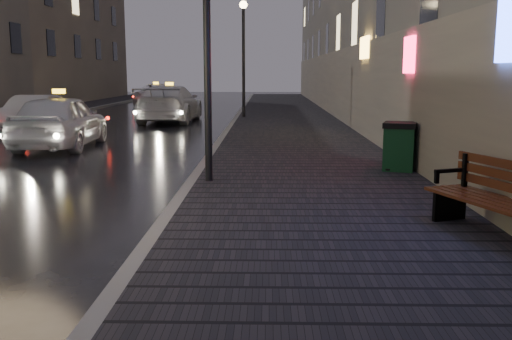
{
  "coord_description": "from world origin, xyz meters",
  "views": [
    {
      "loc": [
        2.99,
        -4.84,
        2.23
      ],
      "look_at": [
        2.82,
        3.16,
        0.85
      ],
      "focal_mm": 40.0,
      "sensor_mm": 36.0,
      "label": 1
    }
  ],
  "objects_px": {
    "trash_bin": "(399,146)",
    "taxi_near": "(61,121)",
    "taxi_mid": "(170,104)",
    "car_left_mid": "(33,113)",
    "lamp_near": "(207,3)",
    "bench": "(495,198)",
    "taxi_far": "(156,95)",
    "lamp_far": "(243,44)"
  },
  "relations": [
    {
      "from": "car_left_mid",
      "to": "trash_bin",
      "type": "bearing_deg",
      "value": -37.23
    },
    {
      "from": "trash_bin",
      "to": "car_left_mid",
      "type": "xyz_separation_m",
      "value": [
        -11.86,
        9.62,
        0.0
      ]
    },
    {
      "from": "lamp_far",
      "to": "bench",
      "type": "bearing_deg",
      "value": -78.28
    },
    {
      "from": "trash_bin",
      "to": "bench",
      "type": "bearing_deg",
      "value": -70.53
    },
    {
      "from": "lamp_far",
      "to": "trash_bin",
      "type": "bearing_deg",
      "value": -74.98
    },
    {
      "from": "taxi_mid",
      "to": "taxi_far",
      "type": "relative_size",
      "value": 1.1
    },
    {
      "from": "lamp_far",
      "to": "taxi_mid",
      "type": "bearing_deg",
      "value": -160.27
    },
    {
      "from": "taxi_mid",
      "to": "trash_bin",
      "type": "bearing_deg",
      "value": 119.57
    },
    {
      "from": "taxi_near",
      "to": "car_left_mid",
      "type": "bearing_deg",
      "value": -62.63
    },
    {
      "from": "bench",
      "to": "car_left_mid",
      "type": "bearing_deg",
      "value": 108.8
    },
    {
      "from": "taxi_mid",
      "to": "car_left_mid",
      "type": "bearing_deg",
      "value": 41.74
    },
    {
      "from": "lamp_far",
      "to": "taxi_near",
      "type": "xyz_separation_m",
      "value": [
        -4.99,
        -10.16,
        -2.69
      ]
    },
    {
      "from": "trash_bin",
      "to": "taxi_near",
      "type": "xyz_separation_m",
      "value": [
        -8.94,
        4.56,
        0.13
      ]
    },
    {
      "from": "lamp_near",
      "to": "trash_bin",
      "type": "height_order",
      "value": "lamp_near"
    },
    {
      "from": "taxi_far",
      "to": "taxi_near",
      "type": "bearing_deg",
      "value": -86.91
    },
    {
      "from": "taxi_near",
      "to": "car_left_mid",
      "type": "xyz_separation_m",
      "value": [
        -2.92,
        5.06,
        -0.13
      ]
    },
    {
      "from": "car_left_mid",
      "to": "taxi_far",
      "type": "relative_size",
      "value": 0.79
    },
    {
      "from": "lamp_near",
      "to": "trash_bin",
      "type": "xyz_separation_m",
      "value": [
        3.95,
        1.28,
        -2.82
      ]
    },
    {
      "from": "car_left_mid",
      "to": "lamp_near",
      "type": "bearing_deg",
      "value": -52.22
    },
    {
      "from": "bench",
      "to": "taxi_far",
      "type": "distance_m",
      "value": 32.87
    },
    {
      "from": "lamp_near",
      "to": "car_left_mid",
      "type": "bearing_deg",
      "value": 125.96
    },
    {
      "from": "lamp_near",
      "to": "bench",
      "type": "xyz_separation_m",
      "value": [
        4.07,
        -3.62,
        -2.85
      ]
    },
    {
      "from": "trash_bin",
      "to": "taxi_far",
      "type": "bearing_deg",
      "value": 129.52
    },
    {
      "from": "taxi_mid",
      "to": "lamp_far",
      "type": "bearing_deg",
      "value": -158.79
    },
    {
      "from": "taxi_near",
      "to": "taxi_far",
      "type": "height_order",
      "value": "taxi_near"
    },
    {
      "from": "bench",
      "to": "taxi_far",
      "type": "xyz_separation_m",
      "value": [
        -10.45,
        31.17,
        0.08
      ]
    },
    {
      "from": "bench",
      "to": "trash_bin",
      "type": "distance_m",
      "value": 4.9
    },
    {
      "from": "lamp_near",
      "to": "bench",
      "type": "distance_m",
      "value": 6.15
    },
    {
      "from": "car_left_mid",
      "to": "taxi_mid",
      "type": "relative_size",
      "value": 0.72
    },
    {
      "from": "taxi_near",
      "to": "taxi_far",
      "type": "xyz_separation_m",
      "value": [
        -1.39,
        21.71,
        -0.08
      ]
    },
    {
      "from": "taxi_near",
      "to": "bench",
      "type": "bearing_deg",
      "value": 131.11
    },
    {
      "from": "taxi_near",
      "to": "taxi_mid",
      "type": "distance_m",
      "value": 9.14
    },
    {
      "from": "lamp_near",
      "to": "car_left_mid",
      "type": "relative_size",
      "value": 1.29
    },
    {
      "from": "taxi_near",
      "to": "taxi_mid",
      "type": "xyz_separation_m",
      "value": [
        1.71,
        8.98,
        0.02
      ]
    },
    {
      "from": "taxi_near",
      "to": "taxi_mid",
      "type": "relative_size",
      "value": 0.83
    },
    {
      "from": "bench",
      "to": "taxi_mid",
      "type": "height_order",
      "value": "taxi_mid"
    },
    {
      "from": "trash_bin",
      "to": "car_left_mid",
      "type": "height_order",
      "value": "car_left_mid"
    },
    {
      "from": "bench",
      "to": "car_left_mid",
      "type": "distance_m",
      "value": 18.82
    },
    {
      "from": "lamp_near",
      "to": "taxi_near",
      "type": "bearing_deg",
      "value": 130.47
    },
    {
      "from": "lamp_far",
      "to": "trash_bin",
      "type": "relative_size",
      "value": 5.14
    },
    {
      "from": "car_left_mid",
      "to": "taxi_mid",
      "type": "height_order",
      "value": "taxi_mid"
    },
    {
      "from": "lamp_far",
      "to": "taxi_mid",
      "type": "height_order",
      "value": "lamp_far"
    }
  ]
}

